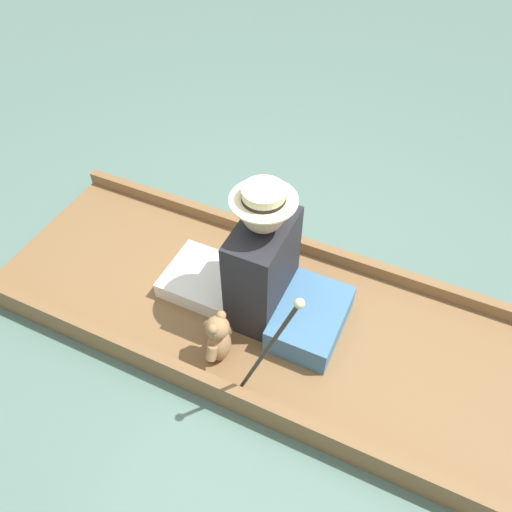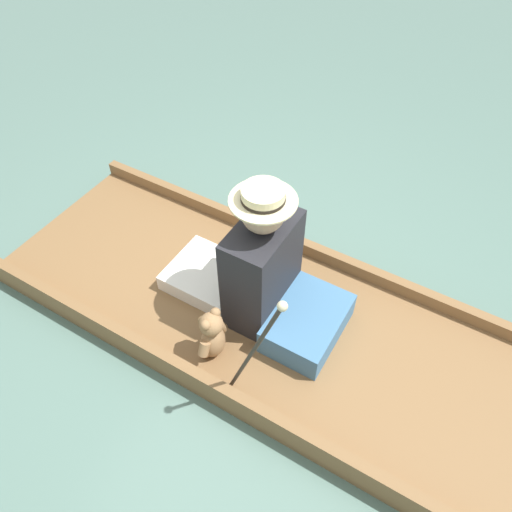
{
  "view_description": "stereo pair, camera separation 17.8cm",
  "coord_description": "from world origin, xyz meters",
  "px_view_note": "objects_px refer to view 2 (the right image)",
  "views": [
    {
      "loc": [
        -1.61,
        -0.76,
        2.53
      ],
      "look_at": [
        0.03,
        0.0,
        0.54
      ],
      "focal_mm": 35.0,
      "sensor_mm": 36.0,
      "label": 1
    },
    {
      "loc": [
        -1.53,
        -0.92,
        2.53
      ],
      "look_at": [
        0.03,
        0.0,
        0.54
      ],
      "focal_mm": 35.0,
      "sensor_mm": 36.0,
      "label": 2
    }
  ],
  "objects_px": {
    "teddy_bear": "(212,336)",
    "wine_glass": "(248,234)",
    "seated_person": "(251,264)",
    "walking_cane": "(257,345)"
  },
  "relations": [
    {
      "from": "seated_person",
      "to": "walking_cane",
      "type": "relative_size",
      "value": 1.0
    },
    {
      "from": "seated_person",
      "to": "wine_glass",
      "type": "relative_size",
      "value": 7.22
    },
    {
      "from": "walking_cane",
      "to": "seated_person",
      "type": "bearing_deg",
      "value": 33.54
    },
    {
      "from": "seated_person",
      "to": "teddy_bear",
      "type": "height_order",
      "value": "seated_person"
    },
    {
      "from": "teddy_bear",
      "to": "seated_person",
      "type": "bearing_deg",
      "value": -0.11
    },
    {
      "from": "teddy_bear",
      "to": "wine_glass",
      "type": "relative_size",
      "value": 2.78
    },
    {
      "from": "teddy_bear",
      "to": "wine_glass",
      "type": "xyz_separation_m",
      "value": [
        0.81,
        0.27,
        -0.07
      ]
    },
    {
      "from": "seated_person",
      "to": "wine_glass",
      "type": "xyz_separation_m",
      "value": [
        0.4,
        0.27,
        -0.25
      ]
    },
    {
      "from": "seated_person",
      "to": "walking_cane",
      "type": "distance_m",
      "value": 0.66
    },
    {
      "from": "seated_person",
      "to": "walking_cane",
      "type": "bearing_deg",
      "value": -145.99
    }
  ]
}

